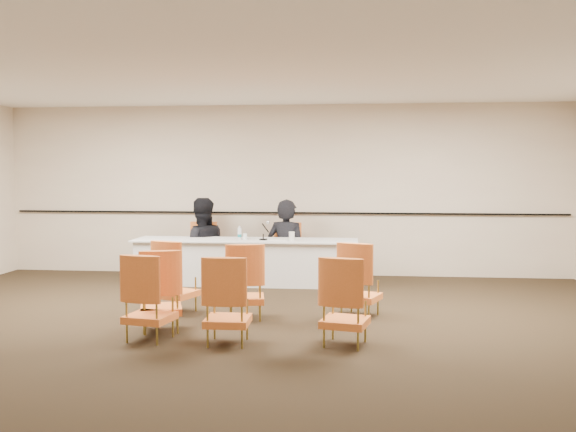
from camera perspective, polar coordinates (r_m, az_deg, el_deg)
The scene contains 21 objects.
floor at distance 7.61m, azimuth -3.88°, elevation -9.94°, with size 10.00×10.00×0.00m, color black.
ceiling at distance 7.48m, azimuth -3.99°, elevation 12.96°, with size 10.00×10.00×0.00m, color white.
wall_back at distance 11.36m, azimuth -0.44°, elevation 2.32°, with size 10.00×0.04×3.00m, color beige.
wall_rail at distance 11.33m, azimuth -0.46°, elevation 0.29°, with size 9.80×0.04×0.03m, color black.
panel_table at distance 10.48m, azimuth -3.79°, elevation -4.07°, with size 3.63×0.84×0.73m, color silver, non-canonical shape.
panelist_main at distance 10.93m, azimuth -0.14°, elevation -3.52°, with size 0.70×0.46×1.92m, color black.
panelist_main_chair at distance 10.92m, azimuth -0.14°, elevation -3.15°, with size 0.50×0.50×0.95m, color #BF5A22, non-canonical shape.
panelist_second at distance 11.17m, azimuth -7.72°, elevation -3.16°, with size 0.90×0.70×1.86m, color black.
panelist_second_chair at distance 11.16m, azimuth -7.73°, elevation -3.02°, with size 0.50×0.50×0.95m, color #BF5A22, non-canonical shape.
papers at distance 10.27m, azimuth -0.93°, elevation -2.17°, with size 0.30×0.22×0.00m, color white.
microphone at distance 10.30m, azimuth -2.21°, elevation -1.29°, with size 0.11×0.22×0.31m, color black, non-canonical shape.
water_bottle at distance 10.44m, azimuth -4.33°, elevation -1.49°, with size 0.07×0.07×0.22m, color #16747D, non-canonical shape.
drinking_glass at distance 10.40m, azimuth -3.85°, elevation -1.84°, with size 0.06×0.06×0.10m, color white.
coffee_cup at distance 10.22m, azimuth 0.33°, elevation -1.81°, with size 0.09×0.09×0.14m, color silver.
aud_chair_front_left at distance 8.45m, azimuth -9.93°, elevation -5.31°, with size 0.50×0.50×0.95m, color #BF5A22, non-canonical shape.
aud_chair_front_mid at distance 8.02m, azimuth -3.82°, elevation -5.76°, with size 0.50×0.50×0.95m, color #BF5A22, non-canonical shape.
aud_chair_front_right at distance 8.16m, azimuth 6.42°, elevation -5.60°, with size 0.50×0.50×0.95m, color #BF5A22, non-canonical shape.
aud_chair_back_left at distance 7.16m, azimuth -12.19°, elevation -7.03°, with size 0.50×0.50×0.95m, color #BF5A22, non-canonical shape.
aud_chair_back_mid at distance 6.88m, azimuth -5.39°, elevation -7.41°, with size 0.50×0.50×0.95m, color #BF5A22, non-canonical shape.
aud_chair_back_right at distance 6.82m, azimuth 5.11°, elevation -7.50°, with size 0.50×0.50×0.95m, color #BF5A22, non-canonical shape.
aud_chair_extra at distance 7.55m, azimuth -11.24°, elevation -6.45°, with size 0.50×0.50×0.95m, color #BF5A22, non-canonical shape.
Camera 1 is at (1.28, -7.28, 1.83)m, focal length 40.00 mm.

